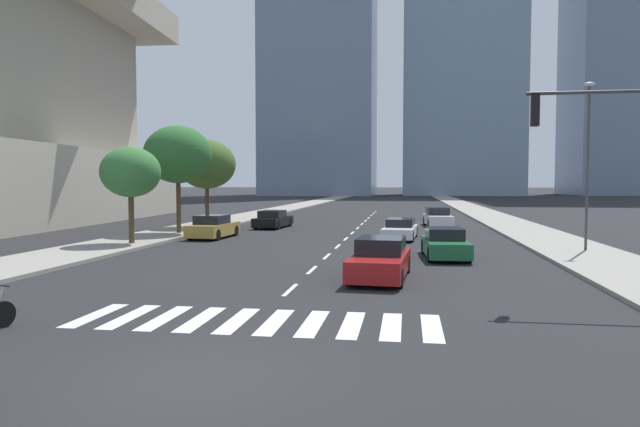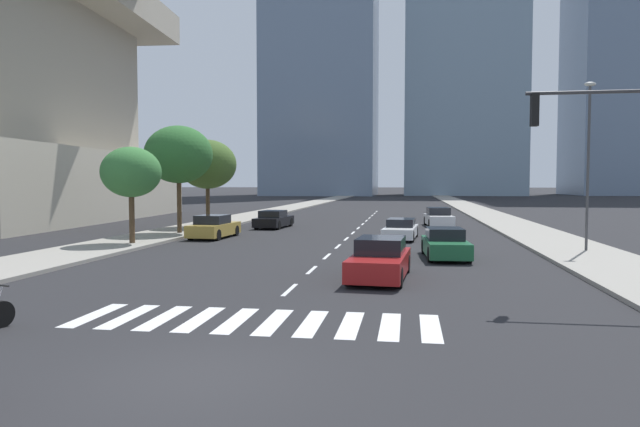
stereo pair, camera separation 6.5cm
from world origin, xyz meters
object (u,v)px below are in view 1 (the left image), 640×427
street_lamp_east (588,154)px  street_tree_third (207,164)px  sedan_green_2 (445,244)px  sedan_red_4 (380,260)px  sedan_white_0 (438,218)px  traffic_signal_near (615,148)px  sedan_black_3 (273,220)px  street_tree_nearest (131,172)px  sedan_gold_1 (213,227)px  sedan_white_5 (400,230)px  street_tree_second (178,155)px

street_lamp_east → street_tree_third: street_lamp_east is taller
sedan_green_2 → sedan_red_4: bearing=-26.9°
sedan_white_0 → traffic_signal_near: traffic_signal_near is taller
sedan_green_2 → sedan_black_3: size_ratio=0.92×
street_lamp_east → street_tree_nearest: (-22.11, -0.13, -0.80)m
sedan_gold_1 → street_tree_nearest: (-2.74, -4.66, 3.15)m
sedan_white_5 → street_tree_nearest: (-13.62, -5.72, 3.23)m
sedan_green_2 → street_tree_third: bearing=-134.6°
sedan_black_3 → street_tree_second: bearing=149.1°
sedan_black_3 → sedan_gold_1: bearing=171.6°
sedan_gold_1 → street_lamp_east: size_ratio=0.58×
sedan_black_3 → street_tree_third: 6.11m
sedan_black_3 → sedan_white_0: bearing=-71.0°
sedan_black_3 → street_lamp_east: size_ratio=0.62×
sedan_green_2 → sedan_black_3: (-11.16, 15.02, -0.01)m
street_tree_second → sedan_red_4: bearing=-47.6°
street_tree_nearest → street_tree_second: (0.00, 6.17, 1.20)m
sedan_red_4 → street_lamp_east: (9.00, 8.31, 3.94)m
sedan_black_3 → sedan_white_5: sedan_black_3 is taller
sedan_red_4 → street_tree_second: street_tree_second is taller
street_tree_third → sedan_gold_1: bearing=-67.5°
traffic_signal_near → street_lamp_east: 11.25m
sedan_gold_1 → street_tree_nearest: size_ratio=0.90×
street_tree_third → street_lamp_east: bearing=-26.8°
sedan_red_4 → street_tree_third: 23.80m
sedan_green_2 → street_tree_nearest: size_ratio=0.88×
sedan_white_0 → street_tree_third: 17.34m
sedan_red_4 → sedan_gold_1: bearing=-137.0°
street_tree_second → street_tree_third: size_ratio=1.08×
sedan_gold_1 → sedan_red_4: sedan_red_4 is taller
traffic_signal_near → sedan_white_0: bearing=-82.9°
traffic_signal_near → street_tree_third: size_ratio=0.97×
sedan_green_2 → street_tree_third: 21.14m
sedan_black_3 → street_tree_second: 8.99m
sedan_red_4 → sedan_white_0: bearing=176.6°
sedan_white_5 → street_tree_nearest: bearing=-62.6°
street_tree_third → sedan_white_0: bearing=15.6°
sedan_green_2 → street_tree_second: street_tree_second is taller
street_tree_second → street_tree_third: bearing=90.0°
sedan_black_3 → street_tree_nearest: 13.76m
sedan_white_0 → street_tree_second: size_ratio=0.70×
sedan_white_5 → traffic_signal_near: (5.96, -16.55, 3.64)m
sedan_red_4 → street_tree_second: (-13.11, 14.35, 4.35)m
sedan_white_0 → sedan_green_2: sedan_white_0 is taller
sedan_white_0 → sedan_black_3: sedan_white_0 is taller
sedan_green_2 → sedan_white_5: 8.37m
street_tree_nearest → street_tree_second: street_tree_second is taller
sedan_green_2 → street_lamp_east: (6.49, 2.53, 3.98)m
sedan_white_0 → traffic_signal_near: bearing=2.5°
sedan_red_4 → traffic_signal_near: (6.47, -2.64, 3.56)m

